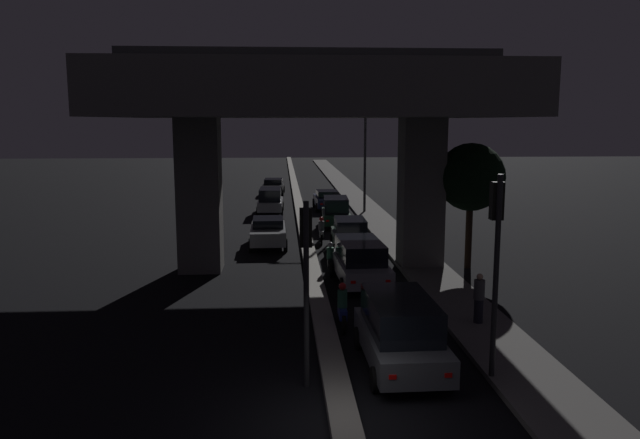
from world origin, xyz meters
name	(u,v)px	position (x,y,z in m)	size (l,w,h in m)	color
ground_plane	(345,427)	(0.00, 0.00, 0.00)	(200.00, 200.00, 0.00)	black
median_divider	(299,206)	(0.00, 35.00, 0.11)	(0.67, 126.00, 0.23)	gray
sidewalk_right	(377,220)	(5.01, 28.00, 0.08)	(2.23, 126.00, 0.16)	#5B5956
elevated_overpass	(311,103)	(0.00, 14.81, 7.36)	(16.66, 11.99, 9.68)	#5B5956
traffic_light_left_of_median	(306,261)	(-0.74, 2.29, 3.20)	(0.30, 0.49, 4.69)	black
traffic_light_right_of_median	(496,242)	(4.00, 2.28, 3.61)	(0.30, 0.49, 5.31)	black
street_lamp	(362,140)	(4.36, 31.38, 5.22)	(2.05, 0.32, 8.99)	#2D2D30
car_grey_lead	(400,331)	(1.83, 3.28, 1.01)	(2.12, 4.56, 1.91)	#515459
car_silver_second	(360,261)	(1.84, 11.97, 0.96)	(2.17, 4.76, 1.80)	gray
car_dark_green_third	(350,235)	(2.11, 18.13, 0.90)	(1.90, 3.96, 1.73)	black
car_dark_green_fourth	(336,211)	(2.08, 25.99, 0.96)	(1.97, 4.01, 1.83)	black
car_dark_blue_fifth	(327,200)	(2.04, 33.42, 0.77)	(1.97, 4.17, 1.47)	#141938
car_silver_lead_oncoming	(268,231)	(-2.05, 19.99, 0.79)	(2.01, 4.34, 1.48)	gray
car_silver_second_oncoming	(270,200)	(-2.13, 31.91, 0.96)	(1.93, 4.23, 1.81)	gray
car_black_third_oncoming	(273,186)	(-2.05, 43.65, 0.73)	(2.10, 4.67, 1.39)	black
motorcycle_blue_filtering_near	(342,309)	(0.60, 6.60, 0.63)	(0.32, 1.84, 1.48)	black
motorcycle_black_filtering_mid	(330,261)	(0.76, 13.62, 0.61)	(0.34, 1.88, 1.42)	black
motorcycle_white_filtering_far	(321,232)	(0.83, 20.77, 0.60)	(0.34, 2.00, 1.42)	black
pedestrian_on_sidewalk	(479,298)	(4.97, 6.36, 0.97)	(0.35, 0.35, 1.62)	black
roadside_tree_kerbside_near	(471,178)	(7.06, 14.46, 4.10)	(3.02, 3.02, 5.64)	#2D2116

